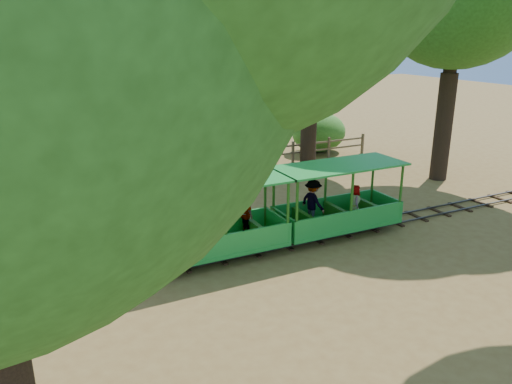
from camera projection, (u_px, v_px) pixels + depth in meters
name	position (u px, v px, depth m)	size (l,w,h in m)	color
ground	(284.00, 245.00, 14.26)	(90.00, 90.00, 0.00)	olive
track	(284.00, 242.00, 14.24)	(22.00, 1.00, 0.10)	#3F3D3A
locomotive	(79.00, 221.00, 11.53)	(2.50, 1.18, 2.87)	black
carriage_front	(218.00, 230.00, 13.15)	(3.94, 1.61, 2.05)	green
carriage_rear	(333.00, 207.00, 14.75)	(3.94, 1.61, 2.05)	green
oak_ne	(311.00, 18.00, 21.08)	(6.83, 6.01, 8.81)	#2D2116
fence	(190.00, 162.00, 20.90)	(18.10, 0.10, 1.00)	brown
shrub_west	(20.00, 168.00, 19.21)	(2.30, 1.77, 1.59)	#2D6B1E
shrub_mid_w	(121.00, 152.00, 20.78)	(2.94, 2.26, 2.03)	#2D6B1E
shrub_mid_e	(200.00, 149.00, 22.34)	(2.29, 1.76, 1.58)	#2D6B1E
shrub_east	(319.00, 132.00, 24.96)	(2.84, 2.19, 1.97)	#2D6B1E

